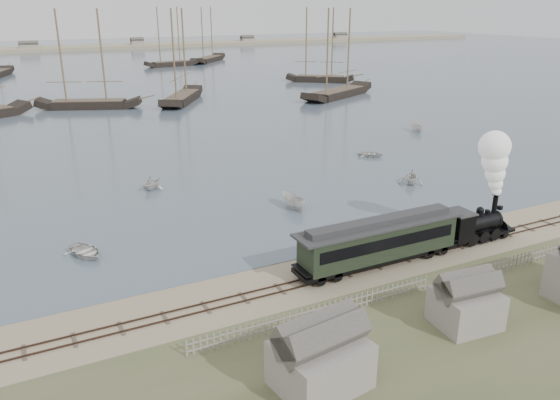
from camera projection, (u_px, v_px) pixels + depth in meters
name	position (u px, v px, depth m)	size (l,w,h in m)	color
ground	(343.00, 261.00, 46.46)	(600.00, 600.00, 0.00)	tan
harbor_water	(75.00, 67.00, 189.29)	(600.00, 336.00, 0.06)	#475766
rail_track	(356.00, 270.00, 44.76)	(120.00, 1.80, 0.16)	#38261E
picket_fence_west	(319.00, 319.00, 37.82)	(19.00, 0.10, 1.20)	slate
picket_fence_east	(518.00, 266.00, 45.45)	(15.00, 0.10, 1.20)	slate
shed_left	(320.00, 385.00, 31.30)	(5.00, 4.00, 4.10)	slate
shed_mid	(464.00, 324.00, 37.22)	(4.00, 3.50, 3.60)	slate
far_spit	(52.00, 51.00, 256.52)	(500.00, 20.00, 1.80)	tan
locomotive	(490.00, 193.00, 49.33)	(7.84, 2.93, 9.77)	black
passenger_coach	(379.00, 240.00, 44.91)	(15.11, 2.91, 3.67)	black
beached_dinghy	(318.00, 263.00, 45.09)	(4.04, 2.89, 0.84)	beige
rowboat_0	(85.00, 251.00, 47.12)	(3.93, 2.81, 0.81)	beige
rowboat_1	(152.00, 182.00, 64.01)	(3.17, 2.73, 1.67)	beige
rowboat_2	(293.00, 201.00, 58.05)	(3.91, 1.47, 1.51)	beige
rowboat_3	(370.00, 154.00, 77.92)	(3.53, 2.52, 0.73)	beige
rowboat_4	(411.00, 177.00, 65.92)	(3.37, 2.91, 1.78)	beige
rowboat_5	(416.00, 127.00, 93.25)	(3.55, 1.34, 1.37)	beige
schooner_2	(84.00, 59.00, 110.75)	(21.16, 4.88, 20.00)	black
schooner_3	(180.00, 56.00, 118.34)	(22.29, 5.14, 20.00)	black
schooner_4	(339.00, 53.00, 124.98)	(24.83, 5.73, 20.00)	black
schooner_5	(321.00, 45.00, 149.52)	(18.81, 4.34, 20.00)	black
schooner_8	(170.00, 37.00, 187.83)	(18.92, 4.37, 20.00)	black
schooner_9	(207.00, 34.00, 203.66)	(24.35, 5.62, 20.00)	black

